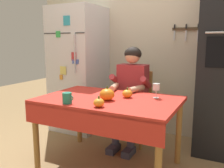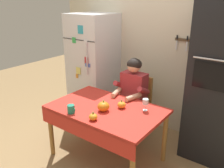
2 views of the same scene
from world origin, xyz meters
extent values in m
cube|color=beige|center=(0.05, 1.35, 1.30)|extent=(3.70, 0.10, 2.60)
cube|color=#4C3823|center=(0.52, 1.29, 1.47)|extent=(0.36, 0.02, 0.04)
cube|color=silver|center=(0.37, 1.28, 1.39)|extent=(0.02, 0.01, 0.13)
cube|color=black|center=(0.37, 1.28, 1.50)|extent=(0.02, 0.01, 0.06)
cube|color=silver|center=(0.52, 1.28, 1.39)|extent=(0.02, 0.01, 0.14)
cube|color=black|center=(0.52, 1.28, 1.50)|extent=(0.02, 0.01, 0.06)
cube|color=silver|center=(0.67, 1.28, 1.38)|extent=(0.02, 0.01, 0.15)
cube|color=black|center=(0.67, 1.28, 1.50)|extent=(0.02, 0.01, 0.06)
cube|color=silver|center=(-0.95, 0.96, 0.90)|extent=(0.68, 0.68, 1.80)
cylinder|color=silver|center=(-0.76, 0.60, 1.15)|extent=(0.02, 0.02, 0.50)
cube|color=#333335|center=(-0.95, 0.62, 1.42)|extent=(0.67, 0.01, 0.01)
cube|color=teal|center=(-0.89, 0.61, 1.58)|extent=(0.10, 0.02, 0.12)
cube|color=#E5D666|center=(-0.97, 0.61, 0.92)|extent=(0.11, 0.02, 0.11)
cube|color=green|center=(-1.04, 0.61, 1.41)|extent=(0.07, 0.01, 0.08)
cube|color=silver|center=(-0.79, 0.61, 1.37)|extent=(0.07, 0.01, 0.13)
cube|color=#B73338|center=(-0.79, 0.61, 1.11)|extent=(0.08, 0.01, 0.11)
cube|color=#4C66B7|center=(-0.77, 0.61, 1.05)|extent=(0.10, 0.01, 0.06)
cube|color=orange|center=(-1.01, 0.61, 0.82)|extent=(0.05, 0.01, 0.07)
cylinder|color=#9E6B33|center=(-0.64, -0.29, 0.35)|extent=(0.06, 0.06, 0.70)
cylinder|color=#9E6B33|center=(-0.64, 0.49, 0.35)|extent=(0.06, 0.06, 0.70)
cylinder|color=#9E6B33|center=(0.64, -0.29, 0.35)|extent=(0.06, 0.06, 0.70)
cylinder|color=#9E6B33|center=(0.64, 0.49, 0.35)|extent=(0.06, 0.06, 0.70)
cube|color=red|center=(0.00, 0.10, 0.72)|extent=(1.40, 0.90, 0.04)
cube|color=red|center=(0.00, -0.34, 0.62)|extent=(1.40, 0.01, 0.20)
cube|color=#9E6B33|center=(0.00, 0.79, 0.43)|extent=(0.40, 0.40, 0.04)
cube|color=#9E6B33|center=(0.00, 0.97, 0.69)|extent=(0.36, 0.04, 0.48)
cylinder|color=#9E6B33|center=(-0.17, 0.62, 0.21)|extent=(0.04, 0.04, 0.41)
cylinder|color=#9E6B33|center=(-0.17, 0.96, 0.21)|extent=(0.04, 0.04, 0.41)
cylinder|color=#9E6B33|center=(0.17, 0.62, 0.21)|extent=(0.04, 0.04, 0.41)
cylinder|color=#9E6B33|center=(0.17, 0.96, 0.21)|extent=(0.04, 0.04, 0.41)
cube|color=#38384C|center=(-0.10, 0.41, 0.04)|extent=(0.10, 0.22, 0.08)
cube|color=#38384C|center=(0.10, 0.41, 0.04)|extent=(0.10, 0.22, 0.08)
cylinder|color=#38384C|center=(-0.10, 0.47, 0.23)|extent=(0.09, 0.09, 0.38)
cylinder|color=#38384C|center=(0.10, 0.47, 0.23)|extent=(0.09, 0.09, 0.38)
cube|color=#38384C|center=(-0.09, 0.63, 0.50)|extent=(0.12, 0.40, 0.11)
cube|color=#38384C|center=(0.09, 0.63, 0.50)|extent=(0.12, 0.40, 0.11)
cube|color=#9E2D33|center=(0.00, 0.75, 0.79)|extent=(0.36, 0.20, 0.48)
cylinder|color=#9E2D33|center=(-0.20, 0.68, 0.83)|extent=(0.07, 0.26, 0.18)
cylinder|color=#9E2D33|center=(0.20, 0.68, 0.83)|extent=(0.07, 0.26, 0.18)
cylinder|color=#D8A884|center=(-0.14, 0.51, 0.78)|extent=(0.13, 0.27, 0.07)
cylinder|color=#D8A884|center=(0.14, 0.51, 0.78)|extent=(0.13, 0.27, 0.07)
sphere|color=#D8A884|center=(0.00, 0.73, 1.14)|extent=(0.19, 0.19, 0.19)
ellipsoid|color=black|center=(0.00, 0.74, 1.16)|extent=(0.21, 0.21, 0.17)
cylinder|color=#237F66|center=(-0.25, -0.27, 0.79)|extent=(0.09, 0.09, 0.10)
torus|color=#237F66|center=(-0.20, -0.27, 0.80)|extent=(0.05, 0.01, 0.05)
cylinder|color=white|center=(0.43, 0.32, 0.74)|extent=(0.06, 0.06, 0.01)
cylinder|color=white|center=(0.43, 0.32, 0.79)|extent=(0.01, 0.01, 0.08)
cylinder|color=white|center=(0.43, 0.32, 0.86)|extent=(0.07, 0.07, 0.07)
ellipsoid|color=orange|center=(0.08, -0.24, 0.78)|extent=(0.10, 0.10, 0.08)
cylinder|color=#4C6023|center=(0.08, -0.24, 0.83)|extent=(0.02, 0.02, 0.02)
ellipsoid|color=orange|center=(0.16, 0.21, 0.78)|extent=(0.10, 0.10, 0.08)
cylinder|color=#4C6023|center=(0.16, 0.21, 0.83)|extent=(0.02, 0.02, 0.02)
ellipsoid|color=orange|center=(0.03, 0.01, 0.80)|extent=(0.15, 0.15, 0.12)
cylinder|color=#4C6023|center=(0.03, 0.01, 0.87)|extent=(0.02, 0.02, 0.02)
camera|label=1|loc=(1.12, -2.05, 1.31)|focal=39.08mm
camera|label=2|loc=(1.68, -2.04, 2.05)|focal=38.40mm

